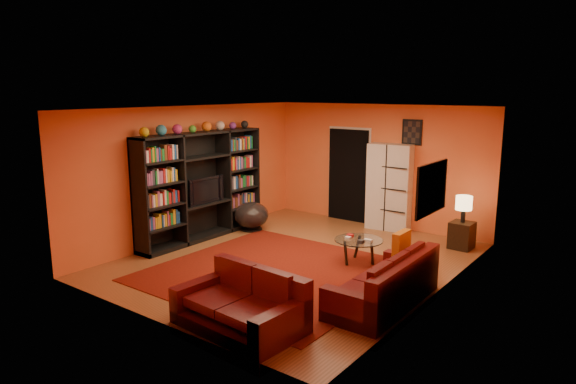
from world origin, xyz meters
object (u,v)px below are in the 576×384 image
Objects in this scene: entertainment_unit at (202,186)px; sofa at (389,285)px; coffee_table at (359,242)px; side_table at (462,235)px; tv at (203,190)px; bowl_chair at (251,215)px; storage_cabinet at (390,187)px; table_lamp at (464,204)px; loveseat at (244,304)px.

sofa is (4.41, -0.77, -0.76)m from entertainment_unit.
side_table is at bearing 59.00° from coffee_table.
tv is 1.23× the size of bowl_chair.
tv is (0.05, -0.01, -0.07)m from entertainment_unit.
coffee_table is 2.42m from storage_cabinet.
entertainment_unit is 3.34m from coffee_table.
side_table is (1.69, -0.42, -0.65)m from storage_cabinet.
entertainment_unit is at bearing 169.69° from sofa.
entertainment_unit is 1.66× the size of storage_cabinet.
bowl_chair is 1.47× the size of table_lamp.
entertainment_unit is 6.06× the size of table_lamp.
loveseat is 2.25× the size of bowl_chair.
side_table is at bearing 28.68° from entertainment_unit.
table_lamp is (4.35, 2.38, -0.20)m from entertainment_unit.
tv reaches higher than bowl_chair.
side_table is (3.96, 1.38, -0.07)m from bowl_chair.
loveseat is 3.27× the size of side_table.
table_lamp is (4.30, 2.39, -0.13)m from tv.
entertainment_unit reaches higher than sofa.
entertainment_unit reaches higher than coffee_table.
sofa is at bearing -99.89° from tv.
storage_cabinet is at bearing 166.11° from side_table.
storage_cabinet is at bearing 46.43° from entertainment_unit.
coffee_table is at bearing -121.00° from table_lamp.
bowl_chair is (-2.83, 0.50, -0.05)m from coffee_table.
coffee_table is (3.18, 0.52, -0.61)m from tv.
entertainment_unit is at bearing -151.32° from side_table.
loveseat is 5.28m from storage_cabinet.
table_lamp is at bearing -9.23° from loveseat.
coffee_table is (-0.01, 2.92, 0.09)m from loveseat.
loveseat is at bearing -103.08° from table_lamp.
bowl_chair is at bearing 68.50° from entertainment_unit.
coffee_table is at bearing 8.92° from entertainment_unit.
sofa is 4.03× the size of table_lamp.
bowl_chair is 1.45× the size of side_table.
storage_cabinet is 1.86m from side_table.
loveseat is at bearing -50.25° from bowl_chair.
sofa is at bearing -89.03° from table_lamp.
entertainment_unit is 4.54m from sofa.
loveseat is (3.19, -2.40, -0.69)m from tv.
storage_cabinet reaches higher than table_lamp.
storage_cabinet is at bearing 38.37° from bowl_chair.
loveseat reaches higher than bowl_chair.
sofa is 4.02m from storage_cabinet.
tv is 1.26m from bowl_chair.
bowl_chair is (-2.84, 3.42, 0.03)m from loveseat.
storage_cabinet is (2.61, 2.81, -0.08)m from tv.
side_table is at bearing -9.23° from loveseat.
tv reaches higher than loveseat.
tv is at bearing 169.74° from sofa.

